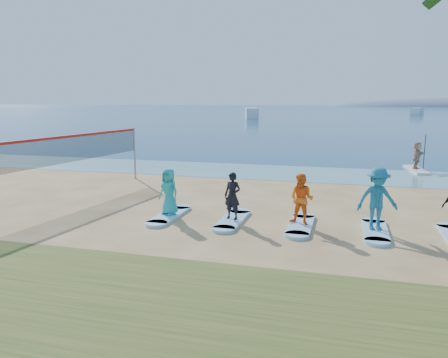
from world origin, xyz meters
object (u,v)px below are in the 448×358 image
(student_3, at_px, (377,199))
(student_0, at_px, (169,192))
(student_1, at_px, (232,196))
(surfboard_2, at_px, (301,225))
(surfboard_1, at_px, (232,220))
(boat_offshore_b, at_px, (417,115))
(paddleboard, at_px, (416,170))
(paddleboarder, at_px, (417,155))
(surfboard_3, at_px, (375,231))
(surfboard_0, at_px, (169,215))
(volleyball_net, at_px, (69,150))
(boat_offshore_a, at_px, (252,118))
(student_2, at_px, (302,199))

(student_3, bearing_deg, student_0, 162.06)
(student_1, relative_size, student_3, 0.81)
(student_0, xyz_separation_m, surfboard_2, (4.33, 0.00, -0.81))
(surfboard_1, height_order, surfboard_2, same)
(surfboard_1, bearing_deg, student_1, 0.00)
(student_0, bearing_deg, boat_offshore_b, 98.05)
(paddleboard, height_order, paddleboarder, paddleboarder)
(surfboard_2, bearing_deg, surfboard_1, 180.00)
(surfboard_3, bearing_deg, surfboard_0, 180.00)
(volleyball_net, height_order, boat_offshore_b, volleyball_net)
(paddleboarder, distance_m, student_3, 12.84)
(surfboard_0, relative_size, student_0, 1.44)
(surfboard_1, relative_size, surfboard_3, 1.00)
(volleyball_net, distance_m, student_1, 7.41)
(volleyball_net, distance_m, surfboard_3, 11.74)
(surfboard_1, bearing_deg, surfboard_2, 0.00)
(paddleboard, relative_size, surfboard_1, 1.36)
(volleyball_net, xyz_separation_m, boat_offshore_a, (-9.15, 76.97, -1.90))
(volleyball_net, bearing_deg, student_3, -8.74)
(paddleboard, relative_size, surfboard_3, 1.36)
(surfboard_1, bearing_deg, student_2, 0.00)
(paddleboarder, xyz_separation_m, surfboard_0, (-9.32, -12.53, -0.81))
(student_0, xyz_separation_m, surfboard_3, (6.50, 0.00, -0.81))
(boat_offshore_a, bearing_deg, student_2, -92.09)
(paddleboard, xyz_separation_m, surfboard_0, (-9.32, -12.53, -0.01))
(paddleboarder, xyz_separation_m, boat_offshore_b, (13.76, 99.11, -0.86))
(boat_offshore_a, bearing_deg, paddleboard, -85.79)
(surfboard_3, bearing_deg, student_0, 180.00)
(boat_offshore_b, relative_size, surfboard_2, 2.70)
(boat_offshore_b, relative_size, student_3, 3.23)
(boat_offshore_b, relative_size, surfboard_3, 2.70)
(student_1, xyz_separation_m, student_3, (4.33, 0.00, 0.17))
(boat_offshore_b, xyz_separation_m, surfboard_3, (-16.57, -111.64, 0.04))
(boat_offshore_a, relative_size, surfboard_3, 3.62)
(student_3, bearing_deg, boat_offshore_b, 63.61)
(paddleboard, xyz_separation_m, surfboard_2, (-4.99, -12.53, -0.01))
(student_1, bearing_deg, paddleboarder, 72.45)
(boat_offshore_b, height_order, surfboard_0, boat_offshore_b)
(student_3, bearing_deg, surfboard_0, 162.06)
(paddleboarder, relative_size, surfboard_3, 0.67)
(student_0, distance_m, surfboard_3, 6.55)
(paddleboarder, distance_m, boat_offshore_b, 100.07)
(boat_offshore_a, xyz_separation_m, student_2, (18.43, -78.73, 0.87))
(surfboard_0, distance_m, student_3, 6.57)
(student_2, bearing_deg, student_1, -164.55)
(student_0, height_order, surfboard_1, student_0)
(surfboard_0, relative_size, surfboard_2, 1.00)
(surfboard_1, bearing_deg, student_3, 0.00)
(boat_offshore_a, bearing_deg, surfboard_0, -95.12)
(paddleboard, bearing_deg, volleyball_net, -149.63)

